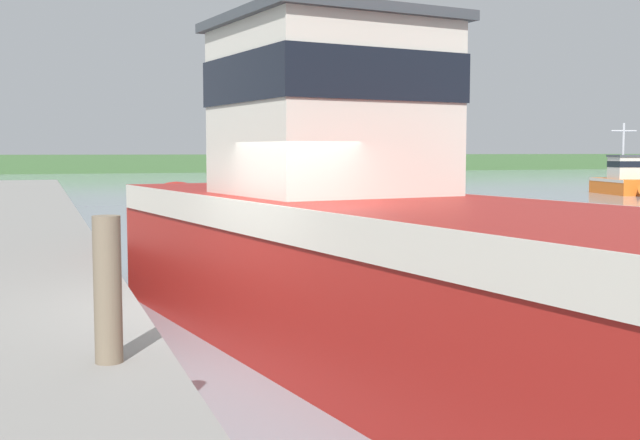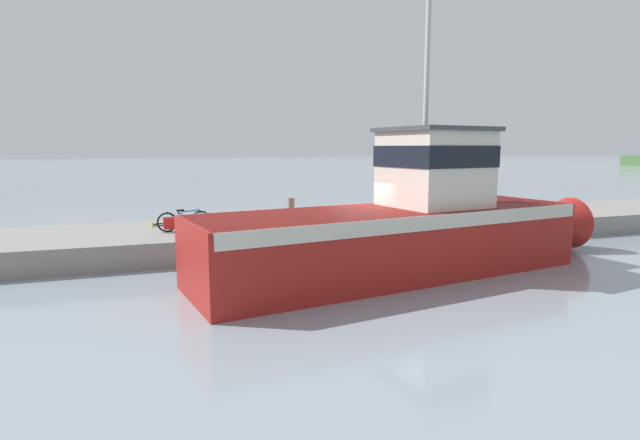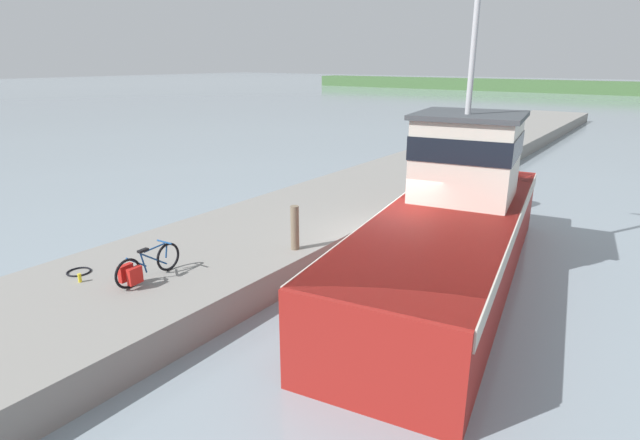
% 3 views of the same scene
% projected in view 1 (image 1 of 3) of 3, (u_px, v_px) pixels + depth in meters
% --- Properties ---
extents(ground_plane, '(320.00, 320.00, 0.00)m').
position_uv_depth(ground_plane, '(255.00, 371.00, 8.73)').
color(ground_plane, '#84939E').
extents(far_shoreline, '(180.00, 5.00, 2.03)m').
position_uv_depth(far_shoreline, '(318.00, 163.00, 97.42)').
color(far_shoreline, '#426638').
rests_on(far_shoreline, ground_plane).
extents(fishing_boat_main, '(4.76, 13.32, 10.68)m').
position_uv_depth(fishing_boat_main, '(360.00, 235.00, 9.60)').
color(fishing_boat_main, maroon).
rests_on(fishing_boat_main, ground_plane).
extents(boat_white_moored, '(4.41, 7.85, 4.87)m').
position_uv_depth(boat_white_moored, '(254.00, 179.00, 48.85)').
color(boat_white_moored, silver).
rests_on(boat_white_moored, ground_plane).
extents(boat_orange_near, '(2.60, 5.22, 3.95)m').
position_uv_depth(boat_orange_near, '(622.00, 180.00, 44.59)').
color(boat_orange_near, orange).
rests_on(boat_orange_near, ground_plane).
extents(mooring_post, '(0.21, 0.21, 1.13)m').
position_uv_depth(mooring_post, '(108.00, 290.00, 6.10)').
color(mooring_post, '#756651').
rests_on(mooring_post, dock_pier).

